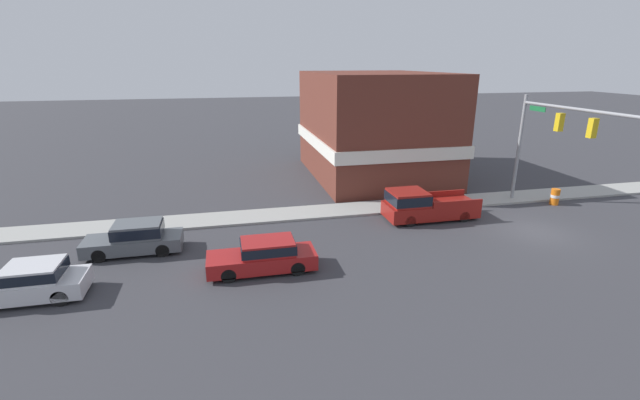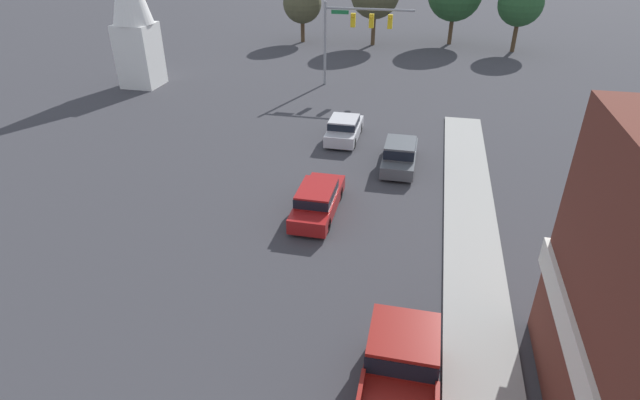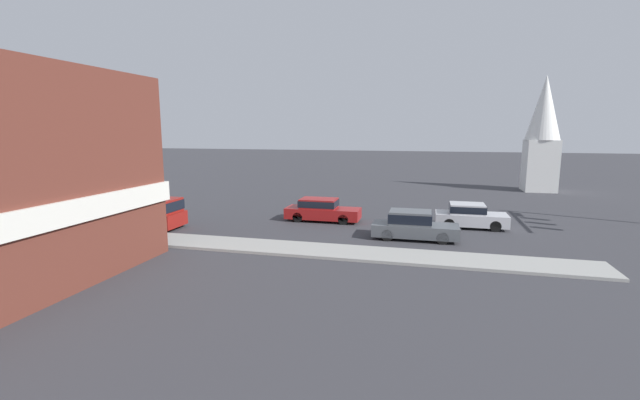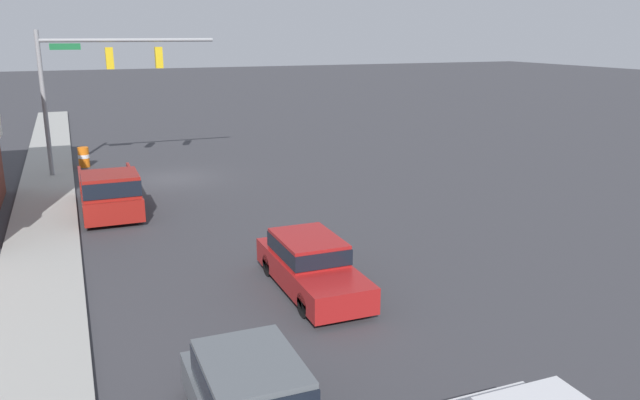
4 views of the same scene
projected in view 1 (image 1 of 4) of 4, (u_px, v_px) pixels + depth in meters
The scene contains 9 objects.
ground_plane at pixel (534, 231), 24.17m from camera, with size 200.00×200.00×0.00m, color #38383D.
sidewalk_curb at pixel (478, 200), 29.43m from camera, with size 2.40×60.00×0.14m.
near_signal_assembly at pixel (551, 130), 25.71m from camera, with size 8.46×0.49×7.13m.
car_lead at pixel (264, 255), 19.40m from camera, with size 1.75×4.89×1.50m.
car_second_ahead at pixel (31, 281), 17.10m from camera, with size 1.84×4.26×1.49m.
car_oncoming at pixel (136, 237), 21.27m from camera, with size 1.78×4.66×1.58m.
pickup_truck_parked at pixel (422, 205), 25.76m from camera, with size 2.15×5.57×1.85m.
construction_barrel at pixel (555, 197), 28.57m from camera, with size 0.58×0.58×1.08m.
corner_brick_building at pixel (374, 127), 35.04m from camera, with size 13.77×10.15×8.35m.
Camera 1 is at (-19.23, 16.75, 9.15)m, focal length 24.00 mm.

